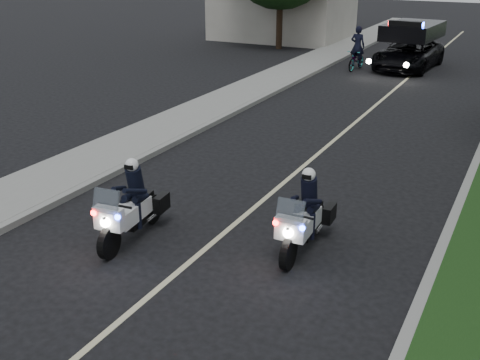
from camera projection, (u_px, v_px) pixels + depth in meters
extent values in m
plane|color=black|center=(222.00, 235.00, 11.74)|extent=(120.00, 120.00, 0.00)
cube|color=gray|center=(256.00, 101.00, 21.70)|extent=(0.20, 60.00, 0.15)
cube|color=gray|center=(230.00, 98.00, 22.16)|extent=(2.00, 60.00, 0.16)
cube|color=#BFB78C|center=(362.00, 117.00, 19.97)|extent=(0.12, 50.00, 0.01)
imported|color=black|center=(407.00, 69.00, 27.99)|extent=(2.76, 5.33, 2.51)
imported|color=black|center=(356.00, 70.00, 27.73)|extent=(0.76, 1.83, 0.94)
imported|color=black|center=(356.00, 70.00, 27.73)|extent=(0.69, 0.48, 1.87)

